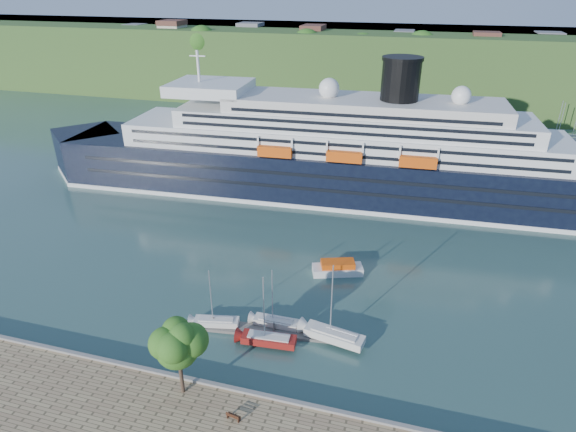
# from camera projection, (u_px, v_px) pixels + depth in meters

# --- Properties ---
(ground) EXTENTS (400.00, 400.00, 0.00)m
(ground) POSITION_uv_depth(u_px,v_px,m) (207.00, 389.00, 51.87)
(ground) COLOR #284843
(ground) RESTS_ON ground
(far_hillside) EXTENTS (400.00, 50.00, 24.00)m
(far_hillside) POSITION_uv_depth(u_px,v_px,m) (373.00, 65.00, 171.58)
(far_hillside) COLOR #2E5120
(far_hillside) RESTS_ON ground
(quay_coping) EXTENTS (220.00, 0.50, 0.30)m
(quay_coping) POSITION_uv_depth(u_px,v_px,m) (205.00, 382.00, 51.19)
(quay_coping) COLOR slate
(quay_coping) RESTS_ON promenade
(cruise_ship) EXTENTS (123.21, 24.38, 27.49)m
(cruise_ship) POSITION_uv_depth(u_px,v_px,m) (328.00, 128.00, 93.05)
(cruise_ship) COLOR black
(cruise_ship) RESTS_ON ground
(park_bench) EXTENTS (1.57, 0.85, 0.96)m
(park_bench) POSITION_uv_depth(u_px,v_px,m) (234.00, 416.00, 46.91)
(park_bench) COLOR #4A2715
(park_bench) RESTS_ON promenade
(promenade_tree) EXTENTS (5.87, 5.87, 9.73)m
(promenade_tree) POSITION_uv_depth(u_px,v_px,m) (179.00, 356.00, 48.12)
(promenade_tree) COLOR #245717
(promenade_tree) RESTS_ON promenade
(floating_pontoon) EXTENTS (17.56, 4.37, 0.39)m
(floating_pontoon) POSITION_uv_depth(u_px,v_px,m) (259.00, 330.00, 60.28)
(floating_pontoon) COLOR #656059
(floating_pontoon) RESTS_ON ground
(sailboat_white_near) EXTENTS (6.46, 2.98, 8.05)m
(sailboat_white_near) POSITION_uv_depth(u_px,v_px,m) (215.00, 301.00, 59.33)
(sailboat_white_near) COLOR silver
(sailboat_white_near) RESTS_ON ground
(sailboat_red) EXTENTS (7.37, 2.59, 9.34)m
(sailboat_red) POSITION_uv_depth(u_px,v_px,m) (268.00, 315.00, 55.91)
(sailboat_red) COLOR maroon
(sailboat_red) RESTS_ON ground
(sailboat_white_far) EXTENTS (8.32, 3.65, 10.40)m
(sailboat_white_far) POSITION_uv_depth(u_px,v_px,m) (336.00, 308.00, 56.18)
(sailboat_white_far) COLOR silver
(sailboat_white_far) RESTS_ON ground
(tender_launch) EXTENTS (7.96, 4.88, 2.08)m
(tender_launch) POSITION_uv_depth(u_px,v_px,m) (338.00, 267.00, 71.75)
(tender_launch) COLOR #DC4D0C
(tender_launch) RESTS_ON ground
(sailboat_extra) EXTENTS (6.28, 1.77, 8.10)m
(sailboat_extra) POSITION_uv_depth(u_px,v_px,m) (276.00, 301.00, 59.27)
(sailboat_extra) COLOR silver
(sailboat_extra) RESTS_ON ground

